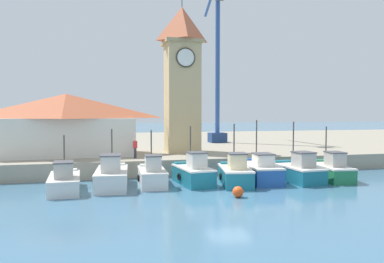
{
  "coord_description": "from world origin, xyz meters",
  "views": [
    {
      "loc": [
        -7.46,
        -21.64,
        5.19
      ],
      "look_at": [
        -0.09,
        9.44,
        3.5
      ],
      "focal_mm": 35.0,
      "sensor_mm": 36.0,
      "label": 1
    }
  ],
  "objects_px": {
    "clock_tower": "(182,75)",
    "warehouse_left": "(67,124)",
    "fishing_boat_left_inner": "(152,175)",
    "dock_worker_near_tower": "(135,148)",
    "fishing_boat_center": "(235,174)",
    "fishing_boat_far_left": "(64,181)",
    "fishing_boat_mid_left": "(193,173)",
    "fishing_boat_mid_right": "(259,171)",
    "fishing_boat_left_outer": "(112,176)",
    "fishing_boat_right_outer": "(330,170)",
    "port_crane_near": "(217,75)",
    "fishing_boat_right_inner": "(298,171)",
    "mooring_buoy": "(238,192)"
  },
  "relations": [
    {
      "from": "warehouse_left",
      "to": "fishing_boat_far_left",
      "type": "bearing_deg",
      "value": -86.0
    },
    {
      "from": "fishing_boat_center",
      "to": "fishing_boat_left_outer",
      "type": "bearing_deg",
      "value": 173.2
    },
    {
      "from": "fishing_boat_far_left",
      "to": "fishing_boat_left_inner",
      "type": "distance_m",
      "value": 5.84
    },
    {
      "from": "fishing_boat_left_outer",
      "to": "fishing_boat_right_inner",
      "type": "distance_m",
      "value": 13.56
    },
    {
      "from": "clock_tower",
      "to": "mooring_buoy",
      "type": "relative_size",
      "value": 22.41
    },
    {
      "from": "fishing_boat_right_outer",
      "to": "dock_worker_near_tower",
      "type": "relative_size",
      "value": 3.0
    },
    {
      "from": "fishing_boat_far_left",
      "to": "fishing_boat_right_inner",
      "type": "xyz_separation_m",
      "value": [
        16.56,
        -0.31,
        0.09
      ]
    },
    {
      "from": "fishing_boat_mid_left",
      "to": "dock_worker_near_tower",
      "type": "xyz_separation_m",
      "value": [
        -3.68,
        5.25,
        1.38
      ]
    },
    {
      "from": "fishing_boat_left_outer",
      "to": "fishing_boat_center",
      "type": "relative_size",
      "value": 1.13
    },
    {
      "from": "dock_worker_near_tower",
      "to": "fishing_boat_right_inner",
      "type": "bearing_deg",
      "value": -27.37
    },
    {
      "from": "fishing_boat_left_inner",
      "to": "dock_worker_near_tower",
      "type": "xyz_separation_m",
      "value": [
        -0.76,
        5.04,
        1.44
      ]
    },
    {
      "from": "fishing_boat_left_outer",
      "to": "warehouse_left",
      "type": "xyz_separation_m",
      "value": [
        -3.66,
        8.53,
        3.33
      ]
    },
    {
      "from": "mooring_buoy",
      "to": "fishing_boat_center",
      "type": "bearing_deg",
      "value": 72.52
    },
    {
      "from": "fishing_boat_left_outer",
      "to": "dock_worker_near_tower",
      "type": "bearing_deg",
      "value": 68.37
    },
    {
      "from": "dock_worker_near_tower",
      "to": "fishing_boat_mid_left",
      "type": "bearing_deg",
      "value": -54.98
    },
    {
      "from": "fishing_boat_right_inner",
      "to": "fishing_boat_center",
      "type": "bearing_deg",
      "value": -178.05
    },
    {
      "from": "fishing_boat_mid_left",
      "to": "clock_tower",
      "type": "relative_size",
      "value": 0.29
    },
    {
      "from": "fishing_boat_mid_right",
      "to": "port_crane_near",
      "type": "height_order",
      "value": "port_crane_near"
    },
    {
      "from": "fishing_boat_left_inner",
      "to": "mooring_buoy",
      "type": "height_order",
      "value": "fishing_boat_left_inner"
    },
    {
      "from": "fishing_boat_right_outer",
      "to": "port_crane_near",
      "type": "xyz_separation_m",
      "value": [
        -2.87,
        19.93,
        9.05
      ]
    },
    {
      "from": "fishing_boat_left_inner",
      "to": "warehouse_left",
      "type": "distance_m",
      "value": 11.16
    },
    {
      "from": "fishing_boat_mid_left",
      "to": "fishing_boat_right_inner",
      "type": "xyz_separation_m",
      "value": [
        7.82,
        -0.71,
        -0.04
      ]
    },
    {
      "from": "fishing_boat_right_outer",
      "to": "clock_tower",
      "type": "distance_m",
      "value": 15.63
    },
    {
      "from": "fishing_boat_center",
      "to": "fishing_boat_mid_right",
      "type": "bearing_deg",
      "value": 22.2
    },
    {
      "from": "warehouse_left",
      "to": "port_crane_near",
      "type": "bearing_deg",
      "value": 31.9
    },
    {
      "from": "clock_tower",
      "to": "fishing_boat_far_left",
      "type": "bearing_deg",
      "value": -136.27
    },
    {
      "from": "clock_tower",
      "to": "mooring_buoy",
      "type": "distance_m",
      "value": 15.92
    },
    {
      "from": "fishing_boat_left_inner",
      "to": "fishing_boat_far_left",
      "type": "bearing_deg",
      "value": -174.05
    },
    {
      "from": "mooring_buoy",
      "to": "fishing_boat_mid_left",
      "type": "bearing_deg",
      "value": 109.99
    },
    {
      "from": "fishing_boat_far_left",
      "to": "fishing_boat_mid_left",
      "type": "height_order",
      "value": "fishing_boat_mid_left"
    },
    {
      "from": "fishing_boat_far_left",
      "to": "dock_worker_near_tower",
      "type": "relative_size",
      "value": 2.98
    },
    {
      "from": "fishing_boat_right_inner",
      "to": "fishing_boat_right_outer",
      "type": "height_order",
      "value": "fishing_boat_right_inner"
    },
    {
      "from": "fishing_boat_mid_left",
      "to": "mooring_buoy",
      "type": "height_order",
      "value": "fishing_boat_mid_left"
    },
    {
      "from": "fishing_boat_far_left",
      "to": "mooring_buoy",
      "type": "xyz_separation_m",
      "value": [
        10.41,
        -4.21,
        -0.35
      ]
    },
    {
      "from": "fishing_boat_center",
      "to": "warehouse_left",
      "type": "distance_m",
      "value": 15.86
    },
    {
      "from": "fishing_boat_center",
      "to": "clock_tower",
      "type": "height_order",
      "value": "clock_tower"
    },
    {
      "from": "fishing_boat_left_inner",
      "to": "fishing_boat_center",
      "type": "height_order",
      "value": "fishing_boat_center"
    },
    {
      "from": "fishing_boat_left_outer",
      "to": "fishing_boat_right_outer",
      "type": "relative_size",
      "value": 1.08
    },
    {
      "from": "fishing_boat_right_outer",
      "to": "fishing_boat_left_inner",
      "type": "bearing_deg",
      "value": 176.47
    },
    {
      "from": "fishing_boat_far_left",
      "to": "warehouse_left",
      "type": "distance_m",
      "value": 9.73
    },
    {
      "from": "fishing_boat_mid_right",
      "to": "warehouse_left",
      "type": "height_order",
      "value": "warehouse_left"
    },
    {
      "from": "fishing_boat_right_inner",
      "to": "clock_tower",
      "type": "xyz_separation_m",
      "value": [
        -6.75,
        9.69,
        7.83
      ]
    },
    {
      "from": "fishing_boat_left_outer",
      "to": "clock_tower",
      "type": "distance_m",
      "value": 13.6
    },
    {
      "from": "warehouse_left",
      "to": "fishing_boat_center",
      "type": "bearing_deg",
      "value": -38.02
    },
    {
      "from": "fishing_boat_mid_left",
      "to": "warehouse_left",
      "type": "height_order",
      "value": "warehouse_left"
    },
    {
      "from": "fishing_boat_center",
      "to": "dock_worker_near_tower",
      "type": "bearing_deg",
      "value": 136.83
    },
    {
      "from": "fishing_boat_left_inner",
      "to": "fishing_boat_right_inner",
      "type": "height_order",
      "value": "fishing_boat_right_inner"
    },
    {
      "from": "clock_tower",
      "to": "warehouse_left",
      "type": "height_order",
      "value": "clock_tower"
    },
    {
      "from": "fishing_boat_mid_left",
      "to": "fishing_boat_mid_right",
      "type": "distance_m",
      "value": 5.07
    },
    {
      "from": "fishing_boat_far_left",
      "to": "port_crane_near",
      "type": "bearing_deg",
      "value": 50.17
    }
  ]
}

